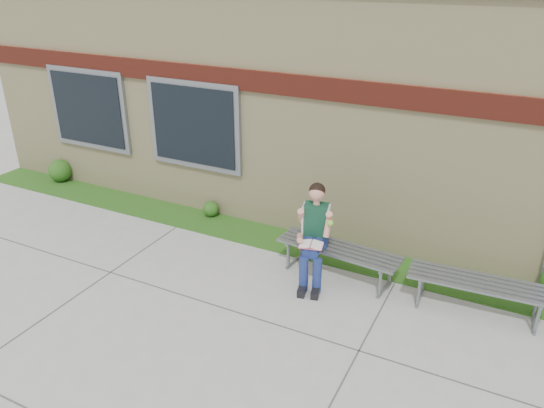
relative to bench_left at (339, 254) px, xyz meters
The scene contains 8 objects.
ground 2.04m from the bench_left, 94.53° to the right, with size 80.00×80.00×0.00m, color #9E9E99.
grass_strip 0.72m from the bench_left, 104.80° to the left, with size 16.00×0.80×0.02m, color #1D4813.
school_building 4.35m from the bench_left, 92.29° to the left, with size 16.20×6.22×4.20m.
bench_left is the anchor object (origin of this frame).
bench_right 2.00m from the bench_left, ahead, with size 1.89×0.63×0.48m.
girl 0.55m from the bench_left, 145.02° to the right, with size 0.60×0.94×1.49m.
shrub_west 6.72m from the bench_left, behind, with size 0.48×0.48×0.48m, color #1D4813.
shrub_mid 2.96m from the bench_left, 163.25° to the left, with size 0.29×0.29×0.29m, color #1D4813.
Camera 1 is at (2.37, -4.60, 4.40)m, focal length 35.00 mm.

